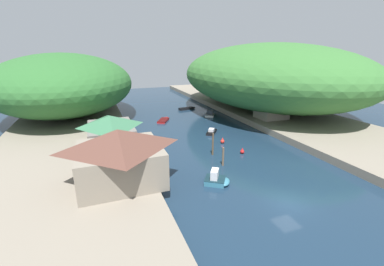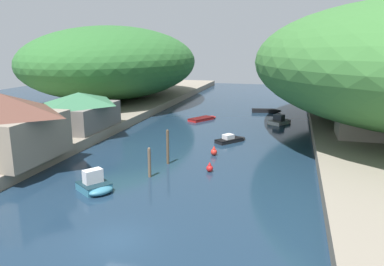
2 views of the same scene
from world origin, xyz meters
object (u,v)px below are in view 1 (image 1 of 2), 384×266
Objects in this scene: boat_moored_right at (164,120)px; boat_far_right_bank at (210,114)px; waterfront_building at (120,155)px; person_on_quay at (129,155)px; right_bank_cottage at (272,107)px; boat_navy_launch at (212,131)px; channel_buoy_near at (222,141)px; boathouse_shed at (111,129)px; boat_red_skiff at (217,180)px; boat_yellow_tender at (188,108)px; channel_buoy_far at (242,151)px.

boat_far_right_bank is at bearing 31.30° from boat_moored_right.
person_on_quay is (1.53, 5.10, -2.27)m from waterfront_building.
right_bank_cottage is 1.18× the size of boat_moored_right.
channel_buoy_near is (-0.89, -6.27, 0.10)m from boat_navy_launch.
waterfront_building is 13.45m from boathouse_shed.
channel_buoy_near is (-6.36, -19.17, -0.02)m from boat_far_right_bank.
boat_red_skiff is (11.17, -2.77, -3.93)m from waterfront_building.
waterfront_building is 1.87× the size of boat_yellow_tender.
channel_buoy_near is at bearing -153.95° from right_bank_cottage.
waterfront_building reaches higher than boat_navy_launch.
waterfront_building is 12.16m from boat_red_skiff.
boat_yellow_tender is 5.44× the size of channel_buoy_far.
boat_red_skiff is at bearing -82.57° from boat_far_right_bank.
person_on_quay is at bearing -163.98° from channel_buoy_near.
channel_buoy_far is at bearing -52.88° from boat_navy_launch.
person_on_quay is at bearing -42.87° from boat_yellow_tender.
boat_far_right_bank reaches higher than channel_buoy_near.
boat_far_right_bank is 4.22× the size of channel_buoy_near.
boathouse_shed reaches higher than boat_navy_launch.
person_on_quay is at bearing -103.49° from boat_far_right_bank.
boat_moored_right is at bearing -56.07° from boat_yellow_tender.
boathouse_shed reaches higher than person_on_quay.
channel_buoy_near reaches higher than boat_moored_right.
channel_buoy_far is (8.08, 7.32, -0.16)m from boat_red_skiff.
person_on_quay reaches higher than boat_far_right_bank.
channel_buoy_near is (18.57, -3.44, -3.22)m from boathouse_shed.
waterfront_building is 44.36m from boat_yellow_tender.
right_bank_cottage is 3.90× the size of person_on_quay.
channel_buoy_near is at bearing -10.50° from boathouse_shed.
boat_far_right_bank is 4.61× the size of channel_buoy_far.
boathouse_shed is 6.12× the size of person_on_quay.
waterfront_building is 2.21× the size of boat_far_right_bank.
waterfront_building is 0.97× the size of boathouse_shed.
boat_moored_right is 3.30× the size of person_on_quay.
waterfront_building reaches higher than channel_buoy_near.
boat_red_skiff is at bearing -13.91° from waterfront_building.
boathouse_shed is at bearing -133.91° from boat_navy_launch.
channel_buoy_far is (-5.61, -24.60, -0.05)m from boat_far_right_bank.
boat_moored_right is at bearing -148.72° from boat_red_skiff.
channel_buoy_near is 1.09× the size of channel_buoy_far.
boat_moored_right is 1.49× the size of boat_red_skiff.
boat_far_right_bank is at bearing 77.15° from channel_buoy_far.
right_bank_cottage is 1.46× the size of boat_far_right_bank.
boat_yellow_tender is 9.41m from boat_far_right_bank.
boat_red_skiff is 14.70m from channel_buoy_near.
boat_moored_right is 26.35m from person_on_quay.
waterfront_building is 5.79m from person_on_quay.
boat_red_skiff is at bearing -119.91° from channel_buoy_near.
boat_far_right_bank is (2.65, -9.03, 0.14)m from boat_yellow_tender.
boat_yellow_tender is at bearing 48.02° from boathouse_shed.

